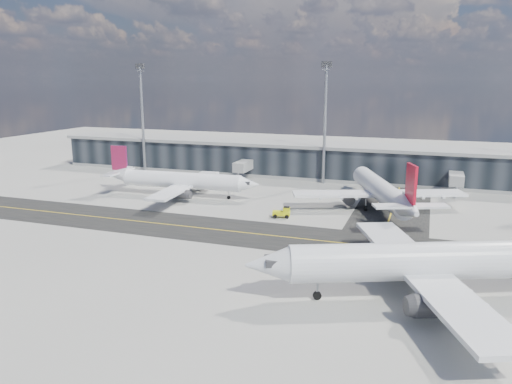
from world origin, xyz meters
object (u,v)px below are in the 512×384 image
airliner_redtail (381,191)px  airliner_near (437,261)px  airliner_af (180,180)px  service_van (387,202)px  baggage_tug (283,212)px

airliner_redtail → airliner_near: size_ratio=0.90×
airliner_af → service_van: (43.28, 6.10, -2.72)m
service_van → baggage_tug: bearing=-159.6°
airliner_af → baggage_tug: airliner_af is taller
airliner_af → service_van: 43.79m
airliner_near → airliner_af: bearing=32.6°
airliner_redtail → service_van: size_ratio=7.07×
airliner_af → baggage_tug: bearing=66.9°
airliner_af → airliner_redtail: 42.35m
airliner_af → baggage_tug: size_ratio=10.28×
airliner_near → baggage_tug: (-26.35, 26.83, -3.33)m
baggage_tug → service_van: size_ratio=0.64×
baggage_tug → airliner_redtail: bearing=113.0°
airliner_af → airliner_near: (52.29, -36.00, 0.87)m
airliner_redtail → service_van: bearing=54.8°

